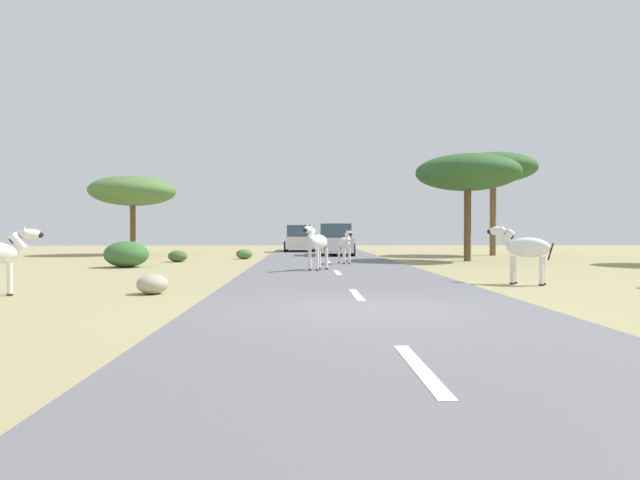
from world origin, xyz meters
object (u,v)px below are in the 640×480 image
zebra_2 (317,243)px  tree_0 (133,191)px  car_1 (335,241)px  zebra_0 (345,243)px  car_0 (299,239)px  bush_0 (178,256)px  bush_2 (126,254)px  bush_1 (244,254)px  tree_4 (493,169)px  zebra_3 (524,248)px  rock_3 (152,284)px  tree_2 (468,173)px  rock_0 (142,256)px

zebra_2 → tree_0: (-10.44, 13.94, 2.75)m
car_1 → tree_0: (-11.76, 2.03, 2.88)m
zebra_0 → car_0: 14.76m
car_1 → bush_0: bearing=-140.9°
car_0 → bush_2: size_ratio=2.64×
bush_0 → bush_1: size_ratio=1.05×
zebra_2 → car_1: car_1 is taller
tree_4 → bush_2: size_ratio=3.54×
zebra_3 → bush_2: (-12.27, 7.16, -0.43)m
bush_0 → car_1: bearing=38.1°
car_0 → bush_2: bearing=-112.6°
car_0 → tree_4: 13.21m
zebra_0 → zebra_3: size_ratio=0.93×
tree_0 → car_0: bearing=24.2°
tree_4 → rock_3: 23.97m
tree_0 → bush_1: tree_0 is taller
zebra_3 → car_0: car_0 is taller
tree_2 → rock_3: (-10.79, -12.95, -3.83)m
bush_2 → bush_1: bearing=59.0°
zebra_2 → rock_3: zebra_2 is taller
zebra_2 → bush_2: zebra_2 is taller
car_1 → bush_1: size_ratio=5.37×
bush_1 → rock_0: bush_1 is taller
zebra_0 → tree_2: (5.86, 2.77, 3.17)m
car_1 → tree_4: 9.91m
zebra_3 → tree_2: tree_2 is taller
tree_4 → car_0: bearing=151.5°
tree_4 → bush_1: bearing=-165.3°
zebra_3 → car_1: size_ratio=0.35×
zebra_0 → zebra_3: bearing=101.8°
bush_1 → rock_0: bearing=180.0°
zebra_0 → zebra_3: zebra_3 is taller
zebra_3 → bush_1: (-8.50, 13.42, -0.68)m
car_0 → tree_2: bearing=-57.2°
bush_0 → rock_3: 12.86m
zebra_0 → car_0: size_ratio=0.33×
zebra_2 → car_1: 11.99m
zebra_0 → rock_3: 11.33m
car_0 → bush_0: car_0 is taller
bush_0 → bush_1: bush_0 is taller
tree_2 → rock_3: bearing=-129.8°
tree_0 → bush_2: tree_0 is taller
zebra_2 → zebra_3: (5.12, -4.69, -0.05)m
zebra_3 → car_0: (-5.82, 23.00, -0.07)m
tree_2 → tree_4: 6.78m
tree_0 → rock_0: bearing=-68.6°
zebra_0 → tree_0: bearing=-54.6°
bush_1 → tree_0: bearing=143.6°
bush_1 → rock_3: bush_1 is taller
zebra_3 → tree_0: 24.43m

